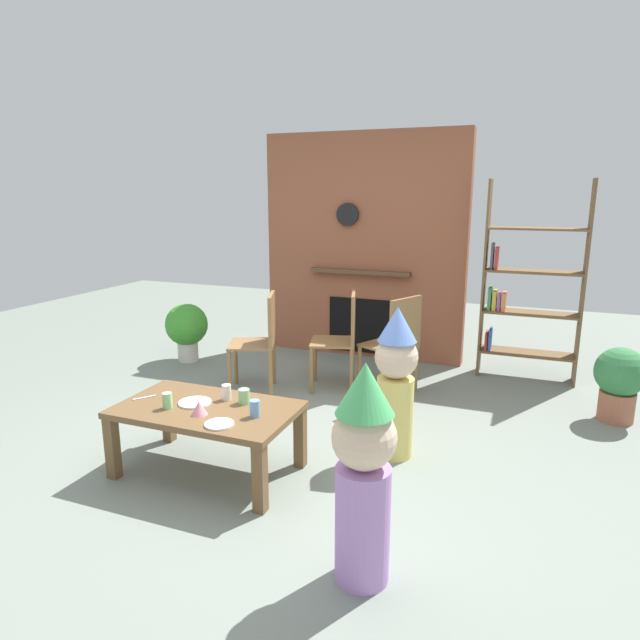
{
  "coord_description": "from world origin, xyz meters",
  "views": [
    {
      "loc": [
        1.51,
        -3.08,
        1.77
      ],
      "look_at": [
        0.15,
        0.4,
        0.9
      ],
      "focal_mm": 30.6,
      "sensor_mm": 36.0,
      "label": 1
    }
  ],
  "objects": [
    {
      "name": "ground_plane",
      "position": [
        0.0,
        0.0,
        0.0
      ],
      "size": [
        12.0,
        12.0,
        0.0
      ],
      "primitive_type": "plane",
      "color": "gray"
    },
    {
      "name": "brick_fireplace_feature",
      "position": [
        -0.2,
        2.6,
        1.19
      ],
      "size": [
        2.2,
        0.28,
        2.4
      ],
      "color": "#935138",
      "rests_on": "ground_plane"
    },
    {
      "name": "bookshelf",
      "position": [
        1.47,
        2.4,
        0.88
      ],
      "size": [
        0.9,
        0.28,
        1.9
      ],
      "color": "brown",
      "rests_on": "ground_plane"
    },
    {
      "name": "coffee_table",
      "position": [
        -0.34,
        -0.33,
        0.38
      ],
      "size": [
        1.14,
        0.66,
        0.45
      ],
      "color": "brown",
      "rests_on": "ground_plane"
    },
    {
      "name": "paper_cup_near_left",
      "position": [
        -0.28,
        -0.17,
        0.5
      ],
      "size": [
        0.06,
        0.06,
        0.1
      ],
      "primitive_type": "cylinder",
      "color": "silver",
      "rests_on": "coffee_table"
    },
    {
      "name": "paper_cup_near_right",
      "position": [
        -0.15,
        -0.19,
        0.5
      ],
      "size": [
        0.07,
        0.07,
        0.09
      ],
      "primitive_type": "cylinder",
      "color": "#8CD18C",
      "rests_on": "coffee_table"
    },
    {
      "name": "paper_cup_center",
      "position": [
        -0.55,
        -0.44,
        0.5
      ],
      "size": [
        0.06,
        0.06,
        0.1
      ],
      "primitive_type": "cylinder",
      "color": "#8CD18C",
      "rests_on": "coffee_table"
    },
    {
      "name": "paper_cup_far_left",
      "position": [
        0.02,
        -0.35,
        0.5
      ],
      "size": [
        0.06,
        0.06,
        0.1
      ],
      "primitive_type": "cylinder",
      "color": "#669EE0",
      "rests_on": "coffee_table"
    },
    {
      "name": "paper_plate_front",
      "position": [
        -0.11,
        -0.54,
        0.46
      ],
      "size": [
        0.17,
        0.17,
        0.01
      ],
      "primitive_type": "cylinder",
      "color": "white",
      "rests_on": "coffee_table"
    },
    {
      "name": "paper_plate_rear",
      "position": [
        -0.44,
        -0.31,
        0.46
      ],
      "size": [
        0.21,
        0.21,
        0.01
      ],
      "primitive_type": "cylinder",
      "color": "white",
      "rests_on": "coffee_table"
    },
    {
      "name": "birthday_cake_slice",
      "position": [
        -0.31,
        -0.45,
        0.49
      ],
      "size": [
        0.1,
        0.1,
        0.09
      ],
      "primitive_type": "cone",
      "color": "pink",
      "rests_on": "coffee_table"
    },
    {
      "name": "table_fork",
      "position": [
        -0.8,
        -0.35,
        0.45
      ],
      "size": [
        0.1,
        0.13,
        0.01
      ],
      "primitive_type": "cube",
      "rotation": [
        0.0,
        0.0,
        0.93
      ],
      "color": "silver",
      "rests_on": "coffee_table"
    },
    {
      "name": "child_with_cone_hat",
      "position": [
        0.88,
        -0.93,
        0.56
      ],
      "size": [
        0.29,
        0.29,
        1.06
      ],
      "rotation": [
        0.0,
        0.0,
        2.68
      ],
      "color": "#B27FCC",
      "rests_on": "ground_plane"
    },
    {
      "name": "child_in_pink",
      "position": [
        0.72,
        0.34,
        0.55
      ],
      "size": [
        0.29,
        0.29,
        1.05
      ],
      "rotation": [
        0.0,
        0.0,
        -2.58
      ],
      "color": "#E0CC66",
      "rests_on": "ground_plane"
    },
    {
      "name": "dining_chair_left",
      "position": [
        -0.71,
        1.15,
        0.51
      ],
      "size": [
        0.52,
        0.52,
        0.9
      ],
      "rotation": [
        0.0,
        0.0,
        3.51
      ],
      "color": "olive",
      "rests_on": "ground_plane"
    },
    {
      "name": "dining_chair_middle",
      "position": [
        -0.05,
        1.48,
        0.51
      ],
      "size": [
        0.5,
        0.5,
        0.9
      ],
      "rotation": [
        0.0,
        0.0,
        3.43
      ],
      "color": "olive",
      "rests_on": "ground_plane"
    },
    {
      "name": "dining_chair_right",
      "position": [
        0.45,
        1.48,
        0.51
      ],
      "size": [
        0.53,
        0.53,
        0.9
      ],
      "rotation": [
        0.0,
        0.0,
        2.69
      ],
      "color": "olive",
      "rests_on": "ground_plane"
    },
    {
      "name": "potted_plant_tall",
      "position": [
        2.23,
        1.56,
        0.34
      ],
      "size": [
        0.39,
        0.39,
        0.6
      ],
      "color": "#9E5B42",
      "rests_on": "ground_plane"
    },
    {
      "name": "potted_plant_short",
      "position": [
        -1.88,
        1.66,
        0.37
      ],
      "size": [
        0.45,
        0.45,
        0.63
      ],
      "color": "beige",
      "rests_on": "ground_plane"
    }
  ]
}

